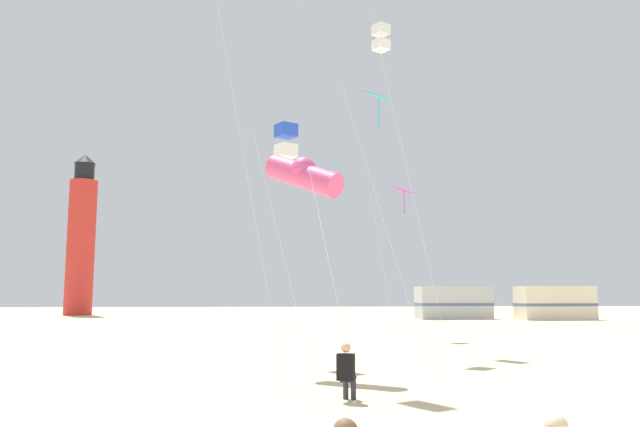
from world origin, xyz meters
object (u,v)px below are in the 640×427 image
Objects in this scene: lighthouse_distant at (81,239)px; rv_van_silver at (454,303)px; kite_flyer_standing at (347,370)px; kite_tube_rainbow at (304,174)px; kite_diamond_magenta at (403,195)px; kite_box_blue at (286,141)px; rv_van_cream at (555,303)px; kite_box_white at (381,38)px; kite_diamond_cyan at (379,106)px.

rv_van_silver is (35.43, -12.91, -6.45)m from lighthouse_distant.
kite_tube_rainbow is (-0.60, 4.49, 4.85)m from kite_flyer_standing.
kite_flyer_standing is at bearing -106.61° from kite_diamond_magenta.
kite_box_blue is (-6.17, -9.67, 0.20)m from kite_diamond_magenta.
kite_diamond_magenta is at bearing -134.79° from rv_van_cream.
kite_box_blue is 0.46× the size of lighthouse_distant.
kite_box_white reaches higher than kite_tube_rainbow.
kite_flyer_standing is at bearing -82.44° from kite_tube_rainbow.
kite_diamond_magenta reaches higher than rv_van_cream.
kite_tube_rainbow is 0.64× the size of kite_diamond_cyan.
kite_tube_rainbow is at bearing -62.48° from kite_flyer_standing.
kite_diamond_magenta is at bearing 57.45° from kite_box_blue.
kite_flyer_standing is 6.64m from kite_tube_rainbow.
lighthouse_distant is (-23.15, 44.01, -1.20)m from kite_diamond_cyan.
kite_diamond_magenta is 0.45× the size of lighthouse_distant.
kite_diamond_magenta is at bearing 67.60° from kite_box_white.
kite_diamond_cyan reaches higher than rv_van_silver.
kite_flyer_standing is at bearing -82.65° from kite_box_blue.
rv_van_cream is at bearing 54.71° from kite_diamond_cyan.
rv_van_silver is 8.37m from rv_van_cream.
kite_box_white is 47.37m from lighthouse_distant.
kite_flyer_standing is 0.15× the size of kite_box_blue.
kite_box_blue is at bearing -66.66° from lighthouse_distant.
kite_tube_rainbow is at bearing -82.94° from kite_box_blue.
kite_box_white is at bearing -112.40° from kite_diamond_magenta.
kite_diamond_magenta is 0.78× the size of kite_diamond_cyan.
kite_diamond_cyan is at bearing -129.55° from rv_van_cream.
kite_box_blue is at bearing -155.51° from kite_diamond_cyan.
kite_box_blue is at bearing 97.06° from kite_tube_rainbow.
rv_van_cream is (23.36, 33.45, -4.07)m from kite_tube_rainbow.
kite_tube_rainbow is 0.82× the size of kite_diamond_magenta.
kite_diamond_magenta reaches higher than rv_van_silver.
rv_van_cream is at bearing 52.26° from kite_box_white.
rv_van_silver is (11.47, 27.60, -11.80)m from kite_box_white.
kite_flyer_standing is 0.15× the size of kite_diamond_magenta.
rv_van_cream is at bearing -20.99° from rv_van_silver.
kite_box_white reaches higher than rv_van_cream.
kite_flyer_standing is 0.19× the size of kite_tube_rainbow.
rv_van_silver is at bearing -90.13° from kite_flyer_standing.
lighthouse_distant is at bearing 156.27° from rv_van_cream.
kite_box_blue is 0.81× the size of kite_diamond_cyan.
kite_tube_rainbow is 52.81m from lighthouse_distant.
kite_box_white is at bearing 49.88° from kite_box_blue.
rv_van_silver is (14.76, 40.38, 0.78)m from kite_flyer_standing.
lighthouse_distant is (-20.67, 53.29, 7.22)m from kite_flyer_standing.
kite_box_white is 0.82× the size of lighthouse_distant.
kite_diamond_cyan is 35.94m from rv_van_cream.
kite_diamond_cyan is (-2.70, -8.09, 2.01)m from kite_diamond_magenta.
lighthouse_distant is at bearing 117.74° from kite_diamond_cyan.
kite_box_blue is at bearing -62.69° from kite_flyer_standing.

